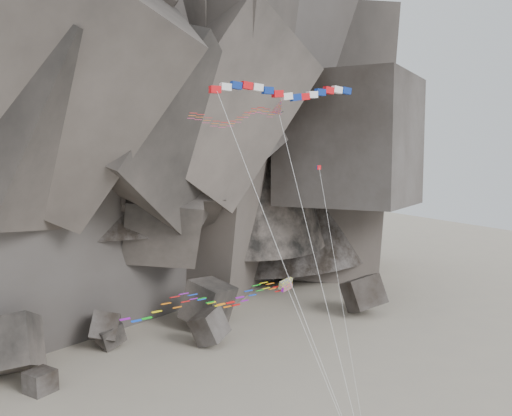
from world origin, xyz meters
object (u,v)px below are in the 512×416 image
banner_kite (285,93)px  delta_kite (232,116)px  parafoil_kite (206,299)px  pennant_kite (334,256)px

banner_kite → delta_kite: bearing=169.3°
parafoil_kite → pennant_kite: pennant_kite is taller
pennant_kite → parafoil_kite: bearing=131.2°
delta_kite → parafoil_kite: (-3.61, -2.43, -13.57)m
delta_kite → banner_kite: bearing=-16.1°
delta_kite → parafoil_kite: delta_kite is taller
delta_kite → banner_kite: 4.79m
delta_kite → banner_kite: banner_kite is taller
delta_kite → pennant_kite: delta_kite is taller
banner_kite → pennant_kite: banner_kite is taller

